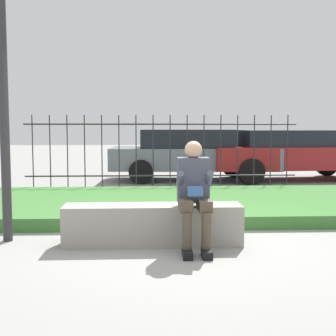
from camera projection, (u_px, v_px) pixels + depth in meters
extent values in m
plane|color=gray|center=(175.00, 244.00, 5.87)|extent=(60.00, 60.00, 0.00)
cube|color=gray|center=(153.00, 225.00, 5.84)|extent=(2.21, 0.46, 0.50)
cube|color=slate|center=(153.00, 241.00, 5.86)|extent=(2.12, 0.43, 0.08)
cube|color=black|center=(187.00, 254.00, 5.25)|extent=(0.11, 0.26, 0.09)
cylinder|color=#4C4233|center=(187.00, 231.00, 5.28)|extent=(0.11, 0.11, 0.41)
cube|color=#4C4233|center=(185.00, 205.00, 5.47)|extent=(0.15, 0.42, 0.13)
cube|color=black|center=(207.00, 254.00, 5.26)|extent=(0.11, 0.26, 0.09)
cylinder|color=#4C4233|center=(206.00, 231.00, 5.30)|extent=(0.11, 0.11, 0.41)
cube|color=#4C4233|center=(204.00, 205.00, 5.48)|extent=(0.15, 0.42, 0.13)
cube|color=#424756|center=(193.00, 180.00, 5.66)|extent=(0.38, 0.24, 0.54)
sphere|color=tan|center=(193.00, 150.00, 5.61)|extent=(0.21, 0.21, 0.21)
cylinder|color=#424756|center=(180.00, 180.00, 5.49)|extent=(0.08, 0.29, 0.24)
cylinder|color=#424756|center=(209.00, 180.00, 5.51)|extent=(0.08, 0.29, 0.24)
cube|color=#335689|center=(195.00, 192.00, 5.41)|extent=(0.18, 0.09, 0.13)
cube|color=#3D7533|center=(166.00, 204.00, 8.26)|extent=(8.16, 3.41, 0.20)
cylinder|color=#232326|center=(162.00, 176.00, 10.64)|extent=(6.16, 0.03, 0.03)
cylinder|color=#232326|center=(162.00, 124.00, 10.54)|extent=(6.16, 0.03, 0.03)
cylinder|color=#232326|center=(33.00, 153.00, 10.46)|extent=(0.02, 0.02, 1.72)
cylinder|color=#232326|center=(50.00, 153.00, 10.48)|extent=(0.02, 0.02, 1.72)
cylinder|color=#232326|center=(67.00, 153.00, 10.50)|extent=(0.02, 0.02, 1.72)
cylinder|color=#232326|center=(85.00, 153.00, 10.51)|extent=(0.02, 0.02, 1.72)
cylinder|color=#232326|center=(102.00, 153.00, 10.53)|extent=(0.02, 0.02, 1.72)
cylinder|color=#232326|center=(119.00, 153.00, 10.55)|extent=(0.02, 0.02, 1.72)
cylinder|color=#232326|center=(136.00, 153.00, 10.57)|extent=(0.02, 0.02, 1.72)
cylinder|color=#232326|center=(153.00, 153.00, 10.59)|extent=(0.02, 0.02, 1.72)
cylinder|color=#232326|center=(170.00, 153.00, 10.61)|extent=(0.02, 0.02, 1.72)
cylinder|color=#232326|center=(187.00, 153.00, 10.63)|extent=(0.02, 0.02, 1.72)
cylinder|color=#232326|center=(204.00, 153.00, 10.64)|extent=(0.02, 0.02, 1.72)
cylinder|color=#232326|center=(221.00, 153.00, 10.66)|extent=(0.02, 0.02, 1.72)
cylinder|color=#232326|center=(237.00, 153.00, 10.68)|extent=(0.02, 0.02, 1.72)
cylinder|color=#232326|center=(254.00, 153.00, 10.70)|extent=(0.02, 0.02, 1.72)
cylinder|color=#232326|center=(271.00, 153.00, 10.72)|extent=(0.02, 0.02, 1.72)
cylinder|color=#232326|center=(287.00, 153.00, 10.74)|extent=(0.02, 0.02, 1.72)
cube|color=maroon|center=(292.00, 157.00, 12.76)|extent=(4.69, 2.15, 0.60)
cube|color=black|center=(286.00, 138.00, 12.69)|extent=(2.62, 1.79, 0.43)
cylinder|color=black|center=(327.00, 165.00, 13.84)|extent=(0.67, 0.25, 0.66)
cylinder|color=black|center=(252.00, 172.00, 11.73)|extent=(0.67, 0.25, 0.66)
cylinder|color=black|center=(233.00, 166.00, 13.50)|extent=(0.67, 0.25, 0.66)
cube|color=slate|center=(194.00, 158.00, 12.68)|extent=(4.55, 2.04, 0.58)
cube|color=black|center=(187.00, 138.00, 12.63)|extent=(2.54, 1.70, 0.49)
cylinder|color=black|center=(250.00, 172.00, 11.83)|extent=(0.63, 0.24, 0.62)
cylinder|color=black|center=(240.00, 166.00, 13.55)|extent=(0.63, 0.24, 0.62)
cylinder|color=black|center=(141.00, 172.00, 11.86)|extent=(0.63, 0.24, 0.62)
cylinder|color=black|center=(145.00, 166.00, 13.59)|extent=(0.63, 0.24, 0.62)
cylinder|color=#2D2D30|center=(4.00, 108.00, 5.88)|extent=(0.12, 0.12, 3.42)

